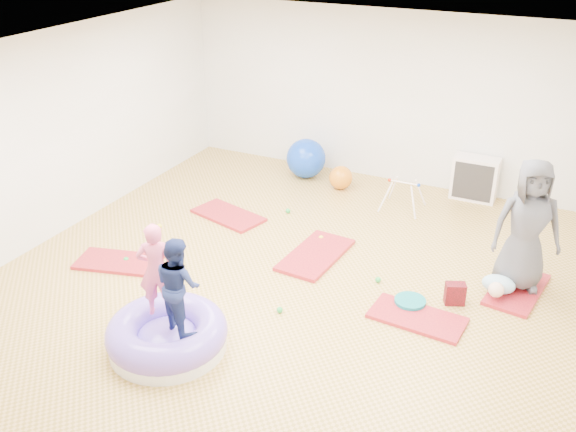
% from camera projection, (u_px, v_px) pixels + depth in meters
% --- Properties ---
extents(room, '(7.01, 8.01, 2.81)m').
position_uv_depth(room, '(276.00, 187.00, 7.17)').
color(room, tan).
rests_on(room, ground).
extents(gym_mat_front_left, '(1.19, 0.80, 0.05)m').
position_uv_depth(gym_mat_front_left, '(119.00, 262.00, 8.39)').
color(gym_mat_front_left, red).
rests_on(gym_mat_front_left, ground).
extents(gym_mat_mid_left, '(1.21, 0.82, 0.05)m').
position_uv_depth(gym_mat_mid_left, '(228.00, 215.00, 9.63)').
color(gym_mat_mid_left, red).
rests_on(gym_mat_mid_left, ground).
extents(gym_mat_center_back, '(0.69, 1.26, 0.05)m').
position_uv_depth(gym_mat_center_back, '(316.00, 255.00, 8.55)').
color(gym_mat_center_back, red).
rests_on(gym_mat_center_back, ground).
extents(gym_mat_right, '(1.09, 0.60, 0.04)m').
position_uv_depth(gym_mat_right, '(417.00, 318.00, 7.27)').
color(gym_mat_right, red).
rests_on(gym_mat_right, ground).
extents(gym_mat_rear_right, '(0.69, 1.15, 0.04)m').
position_uv_depth(gym_mat_rear_right, '(517.00, 289.00, 7.80)').
color(gym_mat_rear_right, red).
rests_on(gym_mat_rear_right, ground).
extents(inflatable_cushion, '(1.28, 1.28, 0.40)m').
position_uv_depth(inflatable_cushion, '(167.00, 335.00, 6.76)').
color(inflatable_cushion, white).
rests_on(inflatable_cushion, ground).
extents(child_pink, '(0.46, 0.41, 1.06)m').
position_uv_depth(child_pink, '(156.00, 266.00, 6.59)').
color(child_pink, '#ED5B89').
rests_on(child_pink, inflatable_cushion).
extents(child_navy, '(0.62, 0.57, 1.03)m').
position_uv_depth(child_navy, '(178.00, 280.00, 6.36)').
color(child_navy, navy).
rests_on(child_navy, inflatable_cushion).
extents(adult_caregiver, '(0.93, 0.76, 1.63)m').
position_uv_depth(adult_caregiver, '(527.00, 225.00, 7.49)').
color(adult_caregiver, '#484951').
rests_on(adult_caregiver, gym_mat_rear_right).
extents(infant, '(0.39, 0.40, 0.23)m').
position_uv_depth(infant, '(498.00, 285.00, 7.62)').
color(infant, '#95C2DE').
rests_on(infant, gym_mat_rear_right).
extents(ball_pit_balls, '(4.67, 3.85, 0.07)m').
position_uv_depth(ball_pit_balls, '(273.00, 270.00, 8.18)').
color(ball_pit_balls, green).
rests_on(ball_pit_balls, ground).
extents(exercise_ball_blue, '(0.67, 0.67, 0.67)m').
position_uv_depth(exercise_ball_blue, '(306.00, 158.00, 10.89)').
color(exercise_ball_blue, blue).
rests_on(exercise_ball_blue, ground).
extents(exercise_ball_orange, '(0.39, 0.39, 0.39)m').
position_uv_depth(exercise_ball_orange, '(341.00, 178.00, 10.51)').
color(exercise_ball_orange, orange).
rests_on(exercise_ball_orange, ground).
extents(infant_play_gym, '(0.61, 0.58, 0.47)m').
position_uv_depth(infant_play_gym, '(403.00, 191.00, 9.73)').
color(infant_play_gym, white).
rests_on(infant_play_gym, ground).
extents(cube_shelf, '(0.69, 0.34, 0.69)m').
position_uv_depth(cube_shelf, '(475.00, 178.00, 10.07)').
color(cube_shelf, white).
rests_on(cube_shelf, ground).
extents(balance_disc, '(0.37, 0.37, 0.08)m').
position_uv_depth(balance_disc, '(410.00, 302.00, 7.52)').
color(balance_disc, '#0D777D').
rests_on(balance_disc, ground).
extents(backpack, '(0.27, 0.22, 0.27)m').
position_uv_depth(backpack, '(455.00, 294.00, 7.52)').
color(backpack, maroon).
rests_on(backpack, ground).
extents(yellow_toy, '(0.20, 0.20, 0.03)m').
position_uv_depth(yellow_toy, '(118.00, 347.00, 6.81)').
color(yellow_toy, yellow).
rests_on(yellow_toy, ground).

